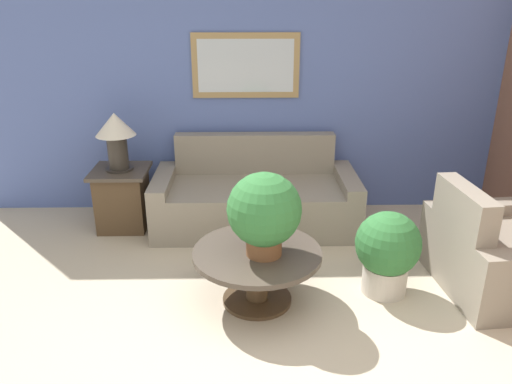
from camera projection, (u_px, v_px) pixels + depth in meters
name	position (u px, v px, depth m)	size (l,w,h in m)	color
wall_back	(280.00, 89.00, 5.17)	(6.58, 0.09, 2.60)	#5166A8
couch_main	(255.00, 199.00, 5.08)	(2.02, 0.92, 0.88)	gray
armchair	(502.00, 256.00, 3.99)	(1.08, 1.15, 0.88)	gray
coffee_table	(257.00, 265.00, 3.78)	(0.97, 0.97, 0.44)	#4C3823
side_table	(123.00, 198.00, 5.02)	(0.55, 0.55, 0.62)	#4C3823
table_lamp	(116.00, 133.00, 4.77)	(0.38, 0.38, 0.57)	#2D2823
potted_plant_on_table	(264.00, 212.00, 3.56)	(0.54, 0.54, 0.63)	brown
potted_plant_floor	(387.00, 250.00, 3.88)	(0.51, 0.51, 0.68)	beige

